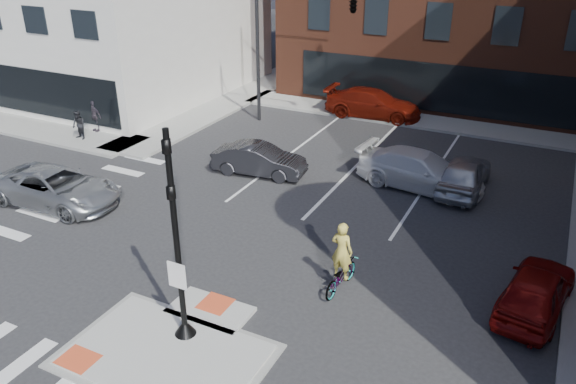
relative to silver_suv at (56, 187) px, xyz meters
The scene contains 16 objects.
ground 10.67m from the silver_suv, 26.79° to the right, with size 120.00×120.00×0.00m, color #28282B.
refuge_island 10.78m from the silver_suv, 28.02° to the right, with size 5.40×4.65×0.13m.
sidewalk_nw 12.78m from the silver_suv, 124.70° to the left, with size 23.50×20.50×0.15m.
sidewalk_n 21.28m from the silver_suv, 54.00° to the left, with size 26.00×3.00×0.15m, color gray.
building_nw 19.96m from the silver_suv, 129.42° to the left, with size 20.40×16.40×14.40m.
signal_pole 10.59m from the silver_suv, 24.86° to the right, with size 0.60×0.60×5.98m.
mast_arm_signal 15.50m from the silver_suv, 65.47° to the left, with size 6.10×2.24×8.00m.
silver_suv is the anchor object (origin of this frame).
red_sedan 18.04m from the silver_suv, ahead, with size 1.66×4.14×1.41m, color maroon.
white_pickup 15.16m from the silver_suv, 32.77° to the left, with size 2.23×5.48×1.59m, color white.
bg_car_dark 8.62m from the silver_suv, 47.32° to the left, with size 1.48×4.25×1.40m, color #232428.
bg_car_silver 16.95m from the silver_suv, 31.17° to the left, with size 1.81×4.49×1.53m, color silver.
bg_car_red 18.41m from the silver_suv, 65.14° to the left, with size 2.29×5.64×1.64m, color maroon.
cyclist 12.51m from the silver_suv, ahead, with size 0.85×1.96×2.36m.
pedestrian_a 7.44m from the silver_suv, 128.31° to the left, with size 0.74×0.58×1.52m, color black.
pedestrian_b 8.65m from the silver_suv, 123.60° to the left, with size 1.00×0.42×1.71m, color #332D37.
Camera 1 is at (8.05, -9.35, 10.37)m, focal length 35.00 mm.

